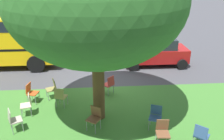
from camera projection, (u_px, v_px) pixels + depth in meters
ground at (109, 85)px, 11.72m from camera, size 80.00×80.00×0.00m
grass_verge at (114, 123)px, 8.77m from camera, size 48.00×6.00×0.01m
street_tree at (97, 1)px, 7.50m from camera, size 5.76×5.76×6.47m
chair_0 at (31, 91)px, 10.00m from camera, size 0.51×0.50×0.88m
chair_1 at (27, 103)px, 9.09m from camera, size 0.51×0.50×0.88m
chair_2 at (60, 96)px, 9.65m from camera, size 0.52×0.53×0.88m
chair_3 at (156, 115)px, 8.34m from camera, size 0.54×0.54×0.88m
chair_4 at (109, 84)px, 10.70m from camera, size 0.59×0.59×0.88m
chair_5 at (13, 119)px, 8.14m from camera, size 0.56×0.55×0.88m
chair_6 at (163, 131)px, 7.54m from camera, size 0.45×0.46×0.88m
chair_7 at (201, 135)px, 7.36m from camera, size 0.59×0.59×0.88m
chair_8 at (94, 117)px, 8.27m from camera, size 0.57×0.58×0.88m
chair_9 at (52, 87)px, 10.34m from camera, size 0.54×0.54×0.88m
parked_car at (156, 51)px, 13.98m from camera, size 3.70×1.92×1.65m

